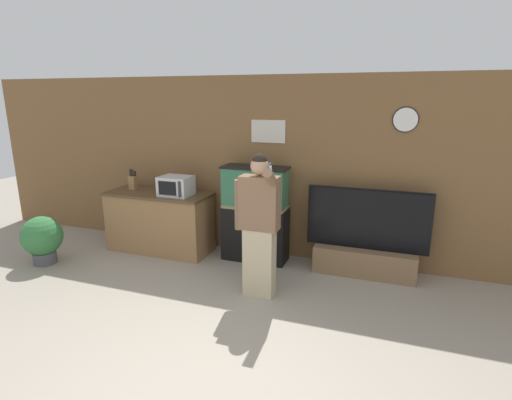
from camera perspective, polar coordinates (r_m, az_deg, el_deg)
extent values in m
plane|color=gray|center=(3.67, -15.00, -24.92)|extent=(18.00, 18.00, 0.00)
cube|color=brown|center=(5.79, 2.04, 4.56)|extent=(10.00, 0.06, 2.60)
cube|color=beige|center=(5.70, 1.76, 9.77)|extent=(0.50, 0.02, 0.32)
cylinder|color=white|center=(5.40, 20.58, 10.70)|extent=(0.29, 0.03, 0.29)
cylinder|color=black|center=(5.41, 20.58, 10.70)|extent=(0.32, 0.01, 0.32)
cube|color=olive|center=(6.27, -13.55, -3.18)|extent=(1.56, 0.62, 0.88)
cube|color=#513A24|center=(6.15, -13.80, 0.86)|extent=(1.60, 0.66, 0.03)
cube|color=silver|center=(5.90, -11.34, 1.99)|extent=(0.45, 0.35, 0.28)
cube|color=black|center=(5.77, -12.57, 1.64)|extent=(0.28, 0.01, 0.20)
cube|color=#2D2D33|center=(5.66, -10.86, 1.50)|extent=(0.05, 0.01, 0.22)
cube|color=olive|center=(6.45, -17.21, 2.37)|extent=(0.11, 0.08, 0.21)
cylinder|color=black|center=(6.45, -17.56, 3.77)|extent=(0.02, 0.02, 0.11)
cylinder|color=black|center=(6.44, -17.37, 3.70)|extent=(0.02, 0.02, 0.09)
cylinder|color=black|center=(6.42, -17.20, 3.75)|extent=(0.02, 0.02, 0.11)
cylinder|color=black|center=(6.41, -17.01, 3.59)|extent=(0.02, 0.02, 0.07)
cylinder|color=black|center=(6.48, -17.39, 3.83)|extent=(0.02, 0.02, 0.11)
cylinder|color=black|center=(6.46, -17.20, 3.74)|extent=(0.02, 0.02, 0.09)
cylinder|color=black|center=(6.45, -17.02, 3.69)|extent=(0.02, 0.02, 0.08)
cylinder|color=black|center=(6.43, -16.84, 3.66)|extent=(0.02, 0.02, 0.08)
cube|color=black|center=(5.76, -0.12, -4.86)|extent=(0.93, 0.38, 0.78)
cube|color=#937F5B|center=(5.64, -0.12, -0.93)|extent=(0.90, 0.36, 0.04)
cube|color=#2D6B4C|center=(5.57, -0.12, 1.81)|extent=(0.89, 0.36, 0.57)
cube|color=black|center=(5.52, -0.12, 4.66)|extent=(0.93, 0.38, 0.03)
cube|color=brown|center=(5.57, 15.18, -8.40)|extent=(1.32, 0.40, 0.36)
cube|color=black|center=(5.38, 15.59, -2.76)|extent=(1.55, 0.05, 0.79)
cube|color=black|center=(5.41, 15.61, -2.67)|extent=(1.58, 0.01, 0.82)
cube|color=#BCAD89|center=(4.76, 0.49, -8.85)|extent=(0.36, 0.20, 0.83)
cube|color=brown|center=(4.52, 0.51, -0.42)|extent=(0.45, 0.21, 0.62)
sphere|color=tan|center=(4.43, 0.52, 4.87)|extent=(0.21, 0.21, 0.21)
sphere|color=black|center=(4.42, 0.52, 5.59)|extent=(0.17, 0.17, 0.17)
cylinder|color=brown|center=(4.62, -2.38, -0.67)|extent=(0.12, 0.12, 0.59)
cylinder|color=brown|center=(4.27, 2.19, 2.97)|extent=(0.10, 0.33, 0.27)
cylinder|color=white|center=(4.24, 2.13, 4.25)|extent=(0.02, 0.06, 0.11)
cylinder|color=#2856B2|center=(4.21, 2.05, 5.01)|extent=(0.02, 0.03, 0.05)
cylinder|color=#4C4C51|center=(6.48, -27.93, -7.24)|extent=(0.32, 0.32, 0.17)
sphere|color=#33753D|center=(6.38, -28.27, -4.54)|extent=(0.55, 0.55, 0.55)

